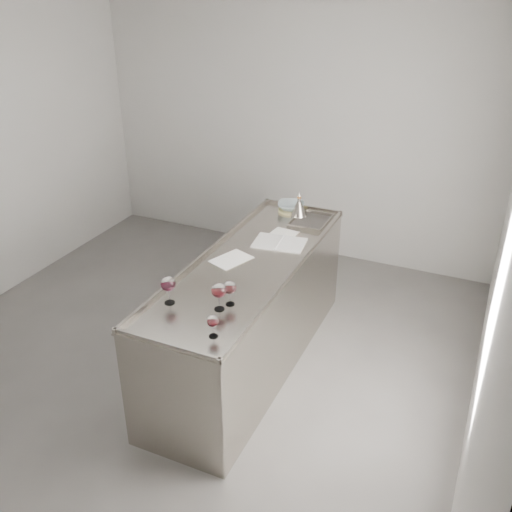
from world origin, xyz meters
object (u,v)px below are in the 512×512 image
at_px(wine_glass_right, 219,291).
at_px(wine_glass_left, 168,285).
at_px(wine_glass_middle, 230,288).
at_px(notebook, 279,243).
at_px(wine_funnel, 299,208).
at_px(ceramic_bowl, 291,206).
at_px(wine_glass_small, 213,322).
at_px(counter, 250,313).

bearing_deg(wine_glass_right, wine_glass_left, -168.93).
xyz_separation_m(wine_glass_left, wine_glass_middle, (0.38, 0.15, -0.02)).
distance_m(notebook, wine_funnel, 0.62).
bearing_deg(wine_glass_left, ceramic_bowl, 84.83).
distance_m(wine_glass_left, wine_glass_small, 0.51).
height_order(counter, wine_glass_small, wine_glass_small).
xyz_separation_m(wine_glass_right, ceramic_bowl, (-0.18, 1.77, -0.09)).
relative_size(wine_glass_middle, notebook, 0.40).
xyz_separation_m(ceramic_bowl, wine_funnel, (0.10, -0.07, 0.02)).
bearing_deg(wine_glass_left, notebook, 74.09).
height_order(wine_glass_small, wine_funnel, wine_funnel).
bearing_deg(wine_glass_left, wine_glass_middle, 21.81).
distance_m(wine_glass_right, wine_glass_small, 0.31).
bearing_deg(wine_glass_small, notebook, 95.16).
bearing_deg(wine_glass_small, wine_glass_middle, 100.98).
height_order(wine_glass_middle, notebook, wine_glass_middle).
bearing_deg(wine_glass_middle, counter, 102.88).
distance_m(wine_glass_middle, wine_funnel, 1.62).
relative_size(wine_glass_right, wine_funnel, 0.86).
bearing_deg(wine_glass_middle, wine_funnel, 94.02).
bearing_deg(ceramic_bowl, wine_glass_right, -84.26).
distance_m(counter, wine_glass_left, 1.00).
relative_size(counter, wine_glass_small, 16.15).
bearing_deg(counter, wine_glass_right, -81.65).
height_order(wine_glass_middle, ceramic_bowl, wine_glass_middle).
relative_size(counter, wine_glass_left, 12.06).
height_order(counter, wine_glass_right, wine_glass_right).
relative_size(counter, wine_glass_middle, 13.67).
distance_m(wine_glass_right, notebook, 1.10).
distance_m(counter, wine_glass_small, 1.15).
xyz_separation_m(wine_glass_left, wine_funnel, (0.27, 1.77, -0.07)).
xyz_separation_m(wine_glass_left, wine_glass_small, (0.45, -0.22, -0.04)).
distance_m(counter, notebook, 0.63).
bearing_deg(wine_glass_middle, notebook, 92.96).
relative_size(notebook, ceramic_bowl, 1.82).
height_order(wine_glass_small, ceramic_bowl, wine_glass_small).
bearing_deg(ceramic_bowl, notebook, -76.53).
height_order(notebook, wine_funnel, wine_funnel).
height_order(counter, wine_glass_left, wine_glass_left).
distance_m(counter, wine_glass_middle, 0.86).
xyz_separation_m(wine_glass_small, notebook, (-0.12, 1.38, -0.10)).
xyz_separation_m(wine_glass_middle, ceramic_bowl, (-0.21, 1.68, -0.08)).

